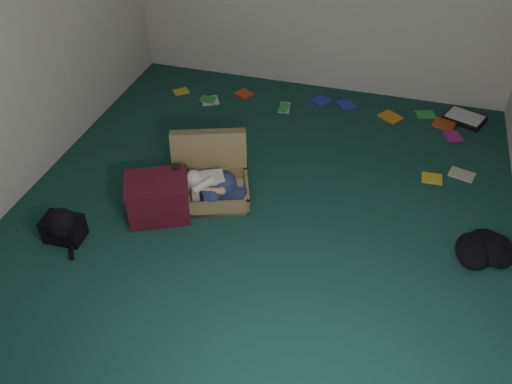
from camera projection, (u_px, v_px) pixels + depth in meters
The scene contains 10 objects.
floor at pixel (261, 214), 4.41m from camera, with size 4.50×4.50×0.00m, color #164139.
wall_front at pixel (90, 347), 1.91m from camera, with size 4.50×4.50×0.00m, color silver.
wall_left at pixel (3, 33), 4.01m from camera, with size 4.50×4.50×0.00m, color silver.
suitcase at pixel (210, 176), 4.56m from camera, with size 0.81×0.81×0.47m.
person at pixel (204, 185), 4.41m from camera, with size 0.71×0.36×0.29m.
maroon_bin at pixel (158, 198), 4.30m from camera, with size 0.61×0.56×0.34m.
backpack at pixel (63, 228), 4.12m from camera, with size 0.36×0.29×0.22m, color black, non-canonical shape.
clothing_pile at pixel (482, 245), 4.04m from camera, with size 0.40×0.33×0.13m, color black, non-canonical shape.
paper_tray at pixel (464, 118), 5.49m from camera, with size 0.46×0.40×0.05m.
book_scatter at pixel (344, 119), 5.52m from camera, with size 3.14×1.28×0.02m.
Camera 1 is at (0.88, -3.17, 2.94)m, focal length 38.00 mm.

